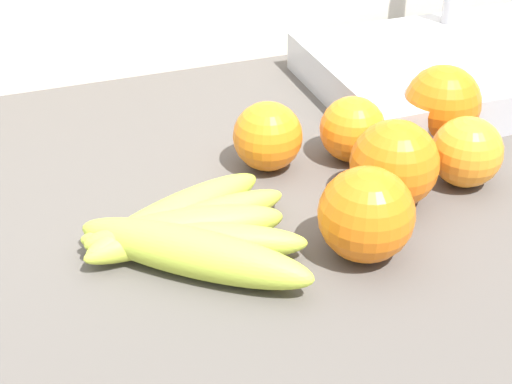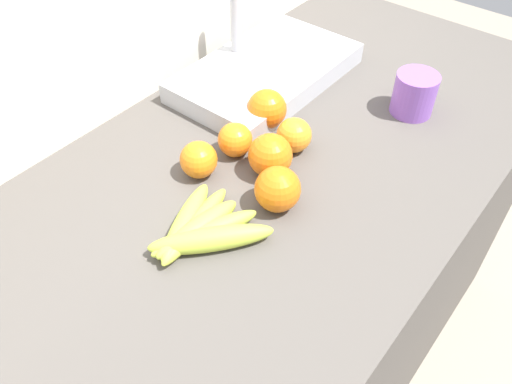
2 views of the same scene
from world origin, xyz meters
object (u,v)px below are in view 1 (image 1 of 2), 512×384
at_px(banana_bunch, 188,234).
at_px(orange_far_right, 442,103).
at_px(orange_back_left, 394,164).
at_px(orange_center, 366,215).
at_px(sink_basin, 486,63).
at_px(orange_front, 466,151).
at_px(orange_right, 268,136).
at_px(orange_back_right, 353,129).

bearing_deg(banana_bunch, orange_far_right, 18.51).
xyz_separation_m(banana_bunch, orange_back_left, (0.20, 0.01, 0.02)).
distance_m(orange_center, sink_basin, 0.40).
bearing_deg(orange_front, orange_right, 151.42).
relative_size(orange_far_right, orange_back_right, 1.21).
distance_m(orange_back_left, orange_right, 0.13).
height_order(orange_far_right, orange_center, same).
xyz_separation_m(orange_back_left, orange_far_right, (0.11, 0.09, -0.00)).
height_order(orange_center, orange_back_right, orange_center).
height_order(orange_front, orange_center, orange_center).
distance_m(banana_bunch, orange_center, 0.15).
relative_size(banana_bunch, orange_front, 2.86).
bearing_deg(orange_front, sink_basin, 50.74).
bearing_deg(orange_far_right, orange_right, 178.50).
distance_m(banana_bunch, orange_back_right, 0.22).
bearing_deg(orange_far_right, sink_basin, 38.90).
relative_size(orange_center, sink_basin, 0.19).
relative_size(orange_back_left, orange_right, 1.18).
bearing_deg(orange_front, orange_back_left, -174.77).
height_order(orange_center, sink_basin, sink_basin).
distance_m(orange_back_left, orange_center, 0.09).
height_order(orange_far_right, orange_back_right, orange_far_right).
distance_m(orange_back_left, orange_front, 0.08).
xyz_separation_m(banana_bunch, orange_far_right, (0.31, 0.10, 0.02)).
xyz_separation_m(orange_far_right, orange_front, (-0.03, -0.09, -0.01)).
xyz_separation_m(orange_right, sink_basin, (0.32, 0.10, -0.01)).
xyz_separation_m(banana_bunch, orange_front, (0.28, 0.02, 0.02)).
distance_m(orange_back_left, orange_far_right, 0.14).
distance_m(orange_front, sink_basin, 0.25).
distance_m(orange_front, orange_center, 0.16).
bearing_deg(orange_center, orange_right, 98.81).
bearing_deg(orange_center, orange_back_right, 67.52).
xyz_separation_m(orange_back_left, orange_right, (-0.09, 0.10, -0.01)).
distance_m(orange_front, orange_right, 0.19).
bearing_deg(banana_bunch, orange_center, -21.29).
bearing_deg(orange_back_left, orange_front, 5.23).
relative_size(orange_center, orange_right, 1.16).
bearing_deg(orange_center, banana_bunch, 158.71).
bearing_deg(banana_bunch, orange_right, 43.78).
relative_size(banana_bunch, orange_back_right, 2.93).
xyz_separation_m(orange_far_right, orange_back_right, (-0.11, -0.01, -0.01)).
distance_m(orange_back_right, orange_right, 0.09).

